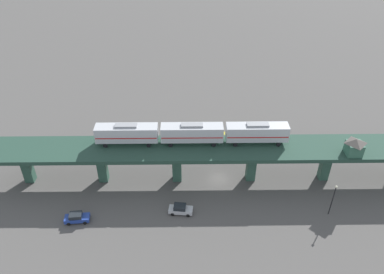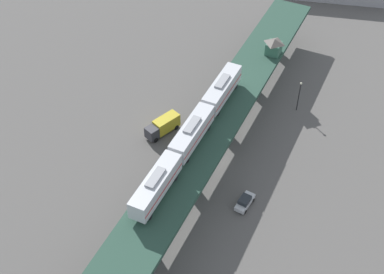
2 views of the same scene
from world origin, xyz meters
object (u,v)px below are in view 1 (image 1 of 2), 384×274
object	(u,v)px
signal_hut	(355,146)
street_car_silver	(180,209)
subway_train	(192,133)
street_car_blue	(77,218)
street_lamp	(333,198)
delivery_truck	(225,140)

from	to	relation	value
signal_hut	street_car_silver	xyz separation A→B (m)	(2.73, -33.28, -8.92)
subway_train	street_car_blue	world-z (taller)	subway_train
street_lamp	subway_train	bearing A→B (deg)	-122.01
street_car_silver	street_lamp	bearing A→B (deg)	81.24
subway_train	street_car_blue	xyz separation A→B (m)	(9.84, -22.37, -9.67)
signal_hut	street_car_blue	bearing A→B (deg)	-87.66
signal_hut	delivery_truck	distance (m)	27.58
subway_train	street_lamp	xyz separation A→B (m)	(14.63, 23.40, -6.50)
street_car_silver	street_car_blue	size ratio (longest dim) A/B	1.05
subway_train	signal_hut	world-z (taller)	subway_train
street_car_blue	delivery_truck	size ratio (longest dim) A/B	0.61
street_car_blue	street_lamp	world-z (taller)	street_lamp
signal_hut	street_lamp	world-z (taller)	signal_hut
street_car_blue	signal_hut	bearing A→B (deg)	92.34
subway_train	street_lamp	distance (m)	28.35
delivery_truck	street_lamp	bearing A→B (deg)	31.71
signal_hut	street_car_silver	bearing A→B (deg)	-85.30
signal_hut	street_car_silver	size ratio (longest dim) A/B	0.77
delivery_truck	street_lamp	world-z (taller)	street_lamp
signal_hut	street_car_blue	size ratio (longest dim) A/B	0.81
subway_train	signal_hut	xyz separation A→B (m)	(7.72, 29.62, -0.74)
subway_train	delivery_truck	bearing A→B (deg)	134.03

